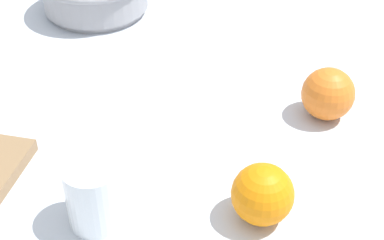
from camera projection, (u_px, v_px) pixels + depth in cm
name	position (u px, v px, depth cm)	size (l,w,h in cm)	color
ground_plane	(206.00, 155.00, 77.96)	(125.89, 105.38, 3.00)	silver
second_glass	(95.00, 198.00, 64.23)	(6.76, 6.76, 8.35)	white
loose_orange_1	(328.00, 94.00, 80.43)	(7.74, 7.74, 7.74)	orange
loose_orange_3	(262.00, 194.00, 64.51)	(7.43, 7.43, 7.43)	orange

